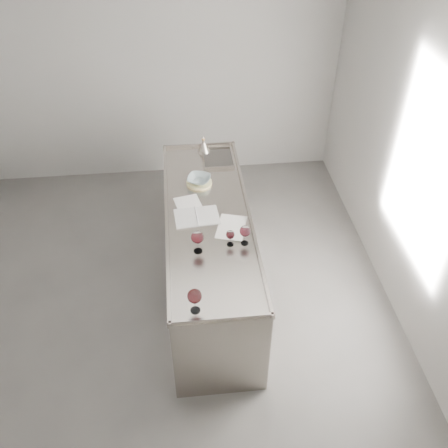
{
  "coord_description": "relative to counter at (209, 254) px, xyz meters",
  "views": [
    {
      "loc": [
        0.28,
        -3.16,
        3.74
      ],
      "look_at": [
        0.62,
        0.07,
        1.02
      ],
      "focal_mm": 40.0,
      "sensor_mm": 36.0,
      "label": 1
    }
  ],
  "objects": [
    {
      "name": "loose_paper_under",
      "position": [
        -0.16,
        0.15,
        0.47
      ],
      "size": [
        0.29,
        0.36,
        0.0
      ],
      "primitive_type": "cube",
      "rotation": [
        0.0,
        0.0,
        0.22
      ],
      "color": "white",
      "rests_on": "counter"
    },
    {
      "name": "trivet",
      "position": [
        -0.05,
        0.5,
        0.48
      ],
      "size": [
        0.33,
        0.33,
        0.02
      ],
      "primitive_type": "cylinder",
      "rotation": [
        0.0,
        0.0,
        -0.41
      ],
      "color": "beige",
      "rests_on": "counter"
    },
    {
      "name": "wine_funnel",
      "position": [
        0.04,
        1.08,
        0.53
      ],
      "size": [
        0.13,
        0.13,
        0.19
      ],
      "rotation": [
        0.0,
        0.0,
        0.37
      ],
      "color": "#ABA398",
      "rests_on": "counter"
    },
    {
      "name": "room_shell",
      "position": [
        -0.5,
        -0.3,
        0.93
      ],
      "size": [
        4.54,
        5.04,
        2.84
      ],
      "color": "#53514E",
      "rests_on": "ground"
    },
    {
      "name": "wine_glass_right",
      "position": [
        0.27,
        -0.4,
        0.6
      ],
      "size": [
        0.09,
        0.09,
        0.18
      ],
      "rotation": [
        0.0,
        0.0,
        -0.29
      ],
      "color": "white",
      "rests_on": "counter"
    },
    {
      "name": "wine_glass_small",
      "position": [
        0.15,
        -0.4,
        0.57
      ],
      "size": [
        0.07,
        0.07,
        0.15
      ],
      "rotation": [
        0.0,
        0.0,
        0.01
      ],
      "color": "white",
      "rests_on": "counter"
    },
    {
      "name": "counter",
      "position": [
        0.0,
        0.0,
        0.0
      ],
      "size": [
        0.77,
        2.42,
        0.97
      ],
      "color": "gray",
      "rests_on": "ground"
    },
    {
      "name": "wine_glass_left",
      "position": [
        -0.18,
        -1.08,
        0.61
      ],
      "size": [
        0.11,
        0.11,
        0.21
      ],
      "rotation": [
        0.0,
        0.0,
        -0.13
      ],
      "color": "white",
      "rests_on": "counter"
    },
    {
      "name": "wine_glass_middle",
      "position": [
        -0.12,
        -0.45,
        0.61
      ],
      "size": [
        0.11,
        0.11,
        0.21
      ],
      "rotation": [
        0.0,
        0.0,
        0.39
      ],
      "color": "white",
      "rests_on": "counter"
    },
    {
      "name": "notebook",
      "position": [
        -0.1,
        -0.01,
        0.47
      ],
      "size": [
        0.41,
        0.3,
        0.02
      ],
      "rotation": [
        0.0,
        0.0,
        0.07
      ],
      "color": "silver",
      "rests_on": "counter"
    },
    {
      "name": "ceramic_bowl",
      "position": [
        -0.05,
        0.5,
        0.52
      ],
      "size": [
        0.28,
        0.28,
        0.05
      ],
      "primitive_type": "imported",
      "rotation": [
        0.0,
        0.0,
        -0.32
      ],
      "color": "#8C9FA3",
      "rests_on": "trivet"
    },
    {
      "name": "loose_paper_top",
      "position": [
        0.19,
        -0.18,
        0.47
      ],
      "size": [
        0.32,
        0.39,
        0.0
      ],
      "primitive_type": "cube",
      "rotation": [
        0.0,
        0.0,
        -0.28
      ],
      "color": "silver",
      "rests_on": "counter"
    }
  ]
}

